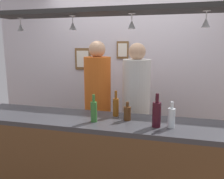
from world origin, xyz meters
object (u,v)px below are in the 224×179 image
at_px(bottle_wine_dark_red, 157,114).
at_px(bottle_beer_amber_tall, 116,106).
at_px(bottle_beer_green_import, 94,111).
at_px(picture_frame_crest, 123,50).
at_px(bottle_soda_clear, 171,117).
at_px(bottle_beer_brown_stubby, 127,113).
at_px(person_right_white_patterned_shirt, 136,100).
at_px(person_left_orange_shirt, 98,96).
at_px(picture_frame_caricature, 83,59).

bearing_deg(bottle_wine_dark_red, bottle_beer_amber_tall, 153.25).
xyz_separation_m(bottle_beer_green_import, picture_frame_crest, (-0.05, 1.49, 0.53)).
height_order(bottle_beer_amber_tall, picture_frame_crest, picture_frame_crest).
height_order(bottle_wine_dark_red, picture_frame_crest, picture_frame_crest).
distance_m(bottle_soda_clear, bottle_wine_dark_red, 0.13).
xyz_separation_m(bottle_wine_dark_red, picture_frame_crest, (-0.62, 1.48, 0.51)).
bearing_deg(bottle_beer_green_import, bottle_beer_brown_stubby, 22.63).
relative_size(person_right_white_patterned_shirt, bottle_beer_brown_stubby, 9.73).
height_order(bottle_soda_clear, bottle_beer_green_import, bottle_beer_green_import).
xyz_separation_m(person_left_orange_shirt, picture_frame_caricature, (-0.46, 0.67, 0.43)).
height_order(person_right_white_patterned_shirt, bottle_beer_amber_tall, person_right_white_patterned_shirt).
distance_m(person_right_white_patterned_shirt, bottle_wine_dark_red, 0.86).
height_order(bottle_beer_amber_tall, picture_frame_caricature, picture_frame_caricature).
relative_size(bottle_beer_amber_tall, bottle_beer_green_import, 1.00).
bearing_deg(bottle_soda_clear, picture_frame_crest, 117.24).
relative_size(bottle_soda_clear, bottle_wine_dark_red, 0.77).
bearing_deg(person_left_orange_shirt, picture_frame_crest, 75.05).
relative_size(bottle_beer_amber_tall, bottle_beer_brown_stubby, 1.44).
height_order(bottle_soda_clear, picture_frame_crest, picture_frame_crest).
relative_size(bottle_soda_clear, bottle_beer_green_import, 0.88).
distance_m(bottle_beer_amber_tall, bottle_beer_green_import, 0.27).
distance_m(bottle_beer_brown_stubby, bottle_beer_green_import, 0.32).
xyz_separation_m(person_right_white_patterned_shirt, picture_frame_crest, (-0.32, 0.67, 0.59)).
bearing_deg(bottle_beer_brown_stubby, person_right_white_patterned_shirt, 91.85).
bearing_deg(bottle_beer_amber_tall, picture_frame_crest, 99.29).
distance_m(person_left_orange_shirt, bottle_beer_green_import, 0.85).
distance_m(bottle_beer_green_import, picture_frame_crest, 1.58).
distance_m(bottle_beer_brown_stubby, bottle_wine_dark_red, 0.31).
relative_size(bottle_wine_dark_red, picture_frame_crest, 1.15).
distance_m(bottle_beer_brown_stubby, picture_frame_caricature, 1.73).
distance_m(bottle_wine_dark_red, picture_frame_crest, 1.68).
height_order(person_left_orange_shirt, picture_frame_crest, picture_frame_crest).
relative_size(picture_frame_crest, picture_frame_caricature, 0.76).
bearing_deg(bottle_beer_green_import, bottle_wine_dark_red, 0.92).
bearing_deg(bottle_soda_clear, picture_frame_caricature, 133.73).
bearing_deg(person_right_white_patterned_shirt, picture_frame_caricature, 145.11).
distance_m(bottle_beer_green_import, bottle_wine_dark_red, 0.57).
bearing_deg(person_left_orange_shirt, bottle_beer_brown_stubby, -52.79).
relative_size(bottle_beer_green_import, picture_frame_crest, 1.00).
relative_size(bottle_beer_brown_stubby, picture_frame_caricature, 0.53).
relative_size(person_right_white_patterned_shirt, bottle_beer_green_import, 6.73).
xyz_separation_m(bottle_soda_clear, bottle_wine_dark_red, (-0.13, -0.02, 0.03)).
distance_m(bottle_beer_amber_tall, bottle_beer_brown_stubby, 0.17).
height_order(person_right_white_patterned_shirt, bottle_wine_dark_red, person_right_white_patterned_shirt).
relative_size(person_left_orange_shirt, bottle_beer_brown_stubby, 9.87).
bearing_deg(picture_frame_caricature, bottle_beer_brown_stubby, -54.06).
xyz_separation_m(person_right_white_patterned_shirt, picture_frame_caricature, (-0.97, 0.67, 0.45)).
distance_m(bottle_beer_amber_tall, bottle_soda_clear, 0.58).
xyz_separation_m(bottle_beer_brown_stubby, bottle_soda_clear, (0.41, -0.10, 0.02)).
bearing_deg(bottle_soda_clear, bottle_beer_brown_stubby, 166.81).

